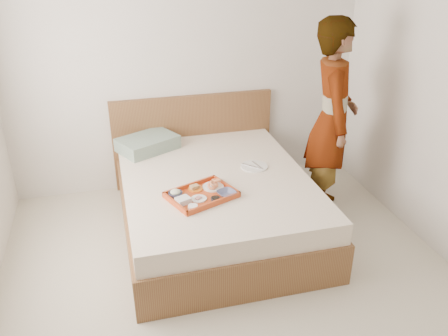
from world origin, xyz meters
The scene contains 16 objects.
ground centered at (0.00, 0.00, 0.00)m, with size 3.50×4.00×0.01m, color beige.
wall_back centered at (0.00, 2.00, 1.30)m, with size 3.50×0.01×2.60m, color silver.
bed centered at (0.05, 1.00, 0.27)m, with size 1.65×2.00×0.53m, color brown.
headboard centered at (0.05, 1.97, 0.47)m, with size 1.65×0.06×0.95m, color brown.
pillow centered at (-0.45, 1.71, 0.59)m, with size 0.53×0.36×0.13m, color gray.
tray centered at (-0.14, 0.68, 0.55)m, with size 0.50×0.36×0.05m, color #C53B10.
prawn_plate centered at (-0.02, 0.79, 0.55)m, with size 0.17×0.17×0.01m, color white.
navy_bowl_big centered at (0.05, 0.63, 0.56)m, with size 0.14×0.14×0.03m, color #161845.
sauce_dish centered at (-0.06, 0.57, 0.56)m, with size 0.07×0.07×0.03m, color black.
meat_plate centered at (-0.18, 0.63, 0.55)m, with size 0.12×0.12×0.01m, color white.
bread_plate centered at (-0.17, 0.79, 0.55)m, with size 0.12×0.12×0.01m, color orange.
salad_bowl centered at (-0.34, 0.72, 0.56)m, with size 0.11×0.11×0.03m, color #161845.
plastic_tub centered at (-0.30, 0.60, 0.57)m, with size 0.10×0.09×0.05m, color silver.
cheese_round centered at (-0.25, 0.51, 0.56)m, with size 0.07×0.07×0.03m, color white.
dinner_plate centered at (0.42, 1.09, 0.54)m, with size 0.24×0.24×0.01m, color white.
person centered at (1.14, 1.10, 0.90)m, with size 0.66×0.43×1.80m, color white.
Camera 1 is at (-0.78, -2.44, 2.36)m, focal length 37.36 mm.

